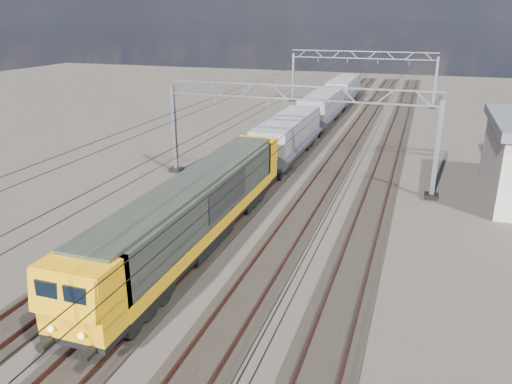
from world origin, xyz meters
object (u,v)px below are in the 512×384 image
(catenary_gantry_far, at_px, (362,76))
(hopper_wagon_mid, at_px, (322,107))
(hopper_wagon_third, at_px, (344,89))
(locomotive, at_px, (197,209))
(catenary_gantry_mid, at_px, (295,131))
(hopper_wagon_lead, at_px, (288,135))

(catenary_gantry_far, bearing_deg, hopper_wagon_mid, -97.02)
(hopper_wagon_third, bearing_deg, locomotive, -90.00)
(catenary_gantry_mid, distance_m, hopper_wagon_third, 34.07)
(catenary_gantry_mid, relative_size, hopper_wagon_mid, 1.53)
(locomotive, height_order, hopper_wagon_third, locomotive)
(hopper_wagon_lead, distance_m, hopper_wagon_mid, 14.20)
(catenary_gantry_mid, distance_m, locomotive, 12.39)
(hopper_wagon_lead, height_order, hopper_wagon_mid, same)
(catenary_gantry_mid, bearing_deg, hopper_wagon_third, 93.37)
(hopper_wagon_lead, bearing_deg, hopper_wagon_third, 90.00)
(locomotive, xyz_separation_m, hopper_wagon_lead, (-0.00, 17.70, -0.09))
(locomotive, distance_m, hopper_wagon_lead, 17.70)
(catenary_gantry_far, bearing_deg, catenary_gantry_mid, -90.00)
(hopper_wagon_third, bearing_deg, catenary_gantry_far, 45.48)
(locomotive, xyz_separation_m, hopper_wagon_third, (-0.00, 46.10, -0.09))
(catenary_gantry_far, height_order, hopper_wagon_third, catenary_gantry_far)
(hopper_wagon_third, bearing_deg, hopper_wagon_lead, -90.00)
(locomotive, relative_size, hopper_wagon_mid, 1.62)
(catenary_gantry_mid, distance_m, hopper_wagon_lead, 6.15)
(catenary_gantry_mid, xyz_separation_m, hopper_wagon_third, (-2.00, 33.97, -1.67))
(catenary_gantry_mid, relative_size, locomotive, 0.94)
(hopper_wagon_third, bearing_deg, catenary_gantry_mid, -86.63)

